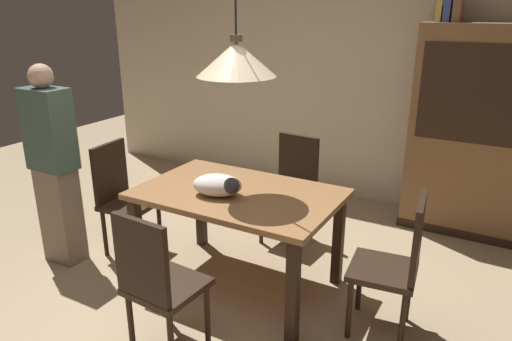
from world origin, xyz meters
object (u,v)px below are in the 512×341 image
(chair_far_back, at_px, (292,184))
(book_blue_wide, at_px, (449,7))
(chair_near_front, at_px, (157,280))
(person_standing, at_px, (54,167))
(hutch_bookcase, at_px, (477,137))
(chair_right_side, at_px, (397,261))
(cat_sleeping, at_px, (219,185))
(book_brown_thick, at_px, (459,8))
(book_yellow_short, at_px, (441,11))
(chair_left_side, at_px, (122,194))
(pendant_lamp, at_px, (236,59))
(dining_table, at_px, (238,205))

(chair_far_back, height_order, book_blue_wide, book_blue_wide)
(chair_near_front, bearing_deg, person_standing, 160.67)
(person_standing, bearing_deg, hutch_bookcase, 38.38)
(chair_near_front, relative_size, chair_right_side, 1.00)
(cat_sleeping, xyz_separation_m, book_brown_thick, (1.12, 1.96, 1.13))
(book_yellow_short, distance_m, book_brown_thick, 0.14)
(cat_sleeping, relative_size, book_blue_wide, 1.69)
(book_blue_wide, xyz_separation_m, book_brown_thick, (0.07, 0.00, -0.01))
(chair_far_back, bearing_deg, book_brown_thick, 42.33)
(book_blue_wide, bearing_deg, chair_far_back, -135.53)
(chair_right_side, relative_size, book_yellow_short, 4.65)
(chair_left_side, distance_m, hutch_bookcase, 3.09)
(book_brown_thick, bearing_deg, chair_near_front, -111.27)
(book_brown_thick, bearing_deg, person_standing, -138.51)
(chair_right_side, height_order, cat_sleeping, chair_right_side)
(chair_near_front, bearing_deg, pendant_lamp, 89.68)
(chair_near_front, bearing_deg, book_brown_thick, 68.73)
(book_yellow_short, xyz_separation_m, person_standing, (-2.35, -2.20, -1.14))
(chair_near_front, distance_m, book_yellow_short, 3.19)
(chair_far_back, relative_size, chair_right_side, 1.00)
(chair_left_side, distance_m, book_brown_thick, 3.19)
(dining_table, xyz_separation_m, book_brown_thick, (1.05, 1.83, 1.31))
(book_blue_wide, distance_m, person_standing, 3.47)
(chair_near_front, bearing_deg, hutch_bookcase, 63.62)
(cat_sleeping, relative_size, person_standing, 0.26)
(cat_sleeping, relative_size, pendant_lamp, 0.31)
(chair_near_front, relative_size, book_yellow_short, 4.65)
(book_brown_thick, bearing_deg, dining_table, -119.85)
(chair_left_side, xyz_separation_m, book_brown_thick, (2.18, 1.83, 1.45))
(chair_near_front, xyz_separation_m, book_brown_thick, (1.05, 2.70, 1.45))
(pendant_lamp, xyz_separation_m, book_blue_wide, (0.97, 1.83, 0.31))
(chair_near_front, height_order, person_standing, person_standing)
(chair_left_side, relative_size, book_yellow_short, 4.65)
(cat_sleeping, bearing_deg, chair_far_back, 85.42)
(dining_table, height_order, person_standing, person_standing)
(chair_near_front, xyz_separation_m, person_standing, (-1.44, 0.50, 0.29))
(hutch_bookcase, distance_m, person_standing, 3.54)
(book_brown_thick, bearing_deg, chair_right_side, -87.49)
(chair_left_side, distance_m, pendant_lamp, 1.61)
(cat_sleeping, distance_m, book_yellow_short, 2.46)
(chair_near_front, bearing_deg, book_blue_wide, 70.12)
(chair_left_side, relative_size, pendant_lamp, 0.72)
(dining_table, xyz_separation_m, hutch_bookcase, (1.34, 1.83, 0.24))
(book_blue_wide, bearing_deg, cat_sleeping, -118.15)
(chair_left_side, xyz_separation_m, chair_right_side, (2.26, 0.02, 0.00))
(dining_table, height_order, book_blue_wide, book_blue_wide)
(pendant_lamp, xyz_separation_m, book_brown_thick, (1.05, 1.83, 0.30))
(chair_far_back, distance_m, chair_left_side, 1.44)
(pendant_lamp, height_order, hutch_bookcase, pendant_lamp)
(cat_sleeping, xyz_separation_m, hutch_bookcase, (1.41, 1.96, 0.06))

